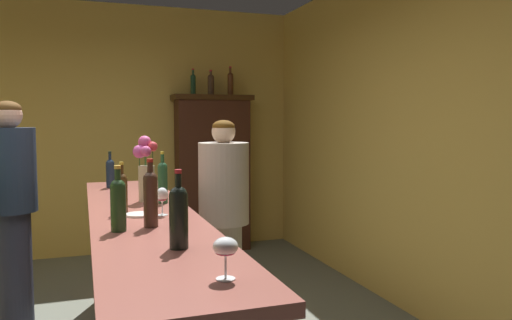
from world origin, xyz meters
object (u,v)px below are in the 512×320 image
wine_bottle_chardonnay (110,172)px  wine_glass_rear (162,196)px  wine_bottle_riesling (151,196)px  bartender (224,215)px  wine_bottle_pinot (122,191)px  patron_tall (11,204)px  cheese_plate (139,215)px  display_cabinet (213,170)px  wine_bottle_syrah (179,214)px  display_bottle_center (230,83)px  wine_glass_mid (150,176)px  flower_arrangement (146,169)px  display_bottle_left (193,83)px  display_bottle_midleft (211,83)px  bar_counter (144,300)px  wine_glass_front (225,249)px  wine_bottle_rose (163,180)px  wine_bottle_malbec (118,202)px

wine_bottle_chardonnay → wine_glass_rear: wine_bottle_chardonnay is taller
wine_bottle_riesling → bartender: size_ratio=0.22×
wine_bottle_pinot → patron_tall: patron_tall is taller
cheese_plate → bartender: 1.04m
wine_bottle_chardonnay → wine_bottle_pinot: wine_bottle_pinot is taller
display_cabinet → bartender: 2.20m
wine_bottle_chardonnay → wine_bottle_syrah: bearing=-85.3°
display_bottle_center → wine_glass_mid: bearing=-123.7°
wine_bottle_riesling → patron_tall: patron_tall is taller
flower_arrangement → patron_tall: bearing=139.5°
display_bottle_left → wine_bottle_pinot: bearing=-109.7°
wine_bottle_syrah → wine_bottle_pinot: bearing=100.5°
wine_bottle_syrah → display_bottle_center: size_ratio=0.96×
wine_glass_mid → wine_bottle_syrah: bearing=-93.8°
flower_arrangement → cheese_plate: flower_arrangement is taller
wine_bottle_chardonnay → display_bottle_midleft: 2.22m
bartender → display_bottle_midleft: bearing=-116.7°
wine_bottle_riesling → wine_bottle_pinot: size_ratio=1.16×
wine_bottle_pinot → display_bottle_center: 3.27m
patron_tall → display_cabinet: bearing=93.3°
wine_glass_mid → patron_tall: 1.01m
wine_bottle_chardonnay → wine_glass_rear: 1.29m
wine_bottle_chardonnay → cheese_plate: bearing=-85.9°
display_cabinet → wine_bottle_chardonnay: (-1.23, -1.67, 0.18)m
cheese_plate → display_bottle_left: bearing=72.4°
cheese_plate → patron_tall: 1.47m
wine_bottle_syrah → display_bottle_center: 3.98m
wine_bottle_pinot → wine_bottle_riesling: bearing=-75.7°
wine_bottle_syrah → wine_glass_mid: 1.95m
bar_counter → flower_arrangement: 0.82m
display_cabinet → patron_tall: bearing=-139.0°
bar_counter → display_bottle_midleft: (1.10, 2.84, 1.44)m
wine_bottle_syrah → cheese_plate: 0.78m
wine_glass_front → display_bottle_left: size_ratio=0.47×
wine_bottle_rose → display_bottle_left: bearing=73.8°
wine_bottle_riesling → patron_tall: 1.76m
wine_bottle_syrah → wine_bottle_malbec: bearing=117.3°
wine_bottle_syrah → wine_bottle_rose: size_ratio=0.99×
wine_bottle_malbec → wine_glass_mid: (0.34, 1.54, -0.05)m
bar_counter → wine_glass_mid: 1.27m
wine_bottle_chardonnay → flower_arrangement: 0.79m
wine_glass_front → display_bottle_center: (1.21, 4.12, 0.85)m
wine_bottle_malbec → cheese_plate: bearing=69.7°
wine_bottle_chardonnay → wine_bottle_pinot: 1.14m
cheese_plate → display_cabinet: bearing=68.6°
wine_glass_front → wine_bottle_rose: bearing=88.7°
display_cabinet → bartender: size_ratio=1.19×
wine_bottle_syrah → wine_bottle_chardonnay: wine_bottle_syrah is taller
wine_bottle_chardonnay → wine_bottle_rose: size_ratio=0.86×
cheese_plate → wine_bottle_riesling: bearing=-85.8°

